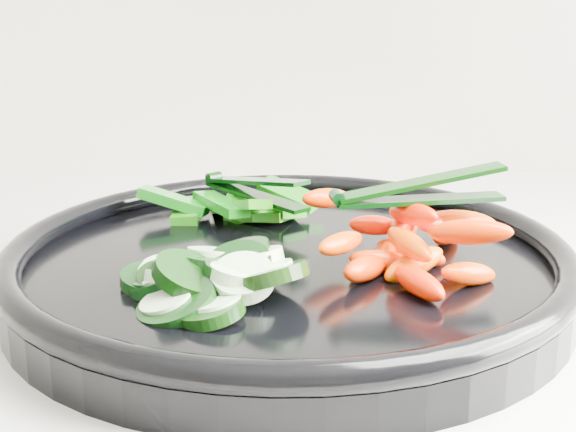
{
  "coord_description": "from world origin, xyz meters",
  "views": [
    {
      "loc": [
        0.1,
        1.15,
        1.13
      ],
      "look_at": [
        0.11,
        1.65,
        0.99
      ],
      "focal_mm": 50.0,
      "sensor_mm": 36.0,
      "label": 1
    }
  ],
  "objects": [
    {
      "name": "veggie_tray",
      "position": [
        0.11,
        1.65,
        0.95
      ],
      "size": [
        0.44,
        0.44,
        0.04
      ],
      "color": "black",
      "rests_on": "counter"
    },
    {
      "name": "cucumber_pile",
      "position": [
        0.06,
        1.6,
        0.96
      ],
      "size": [
        0.13,
        0.12,
        0.04
      ],
      "color": "black",
      "rests_on": "veggie_tray"
    },
    {
      "name": "carrot_pile",
      "position": [
        0.19,
        1.64,
        0.97
      ],
      "size": [
        0.14,
        0.15,
        0.05
      ],
      "color": "#E74E00",
      "rests_on": "veggie_tray"
    },
    {
      "name": "pepper_pile",
      "position": [
        0.08,
        1.75,
        0.96
      ],
      "size": [
        0.15,
        0.09,
        0.04
      ],
      "color": "#1A6809",
      "rests_on": "veggie_tray"
    },
    {
      "name": "tong_carrot",
      "position": [
        0.2,
        1.64,
        1.0
      ],
      "size": [
        0.11,
        0.03,
        0.02
      ],
      "color": "black",
      "rests_on": "carrot_pile"
    },
    {
      "name": "tong_pepper",
      "position": [
        0.09,
        1.75,
        0.98
      ],
      "size": [
        0.08,
        0.1,
        0.02
      ],
      "color": "black",
      "rests_on": "pepper_pile"
    }
  ]
}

